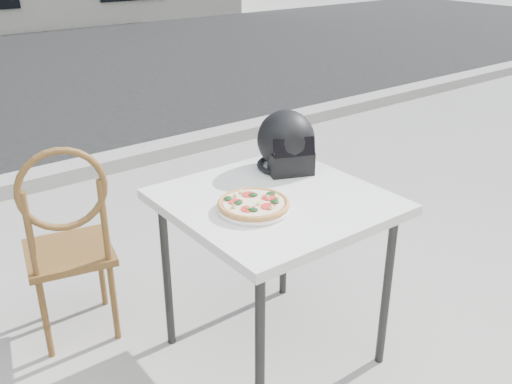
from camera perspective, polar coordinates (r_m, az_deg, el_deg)
curb at (r=4.83m, az=-23.10°, el=0.65°), size 30.00×0.25×0.12m
cafe_table_main at (r=2.46m, az=1.92°, el=-2.08°), size 0.87×0.87×0.82m
plate at (r=2.30m, az=-0.24°, el=-1.64°), size 0.30×0.30×0.02m
pizza at (r=2.30m, az=-0.24°, el=-1.16°), size 0.36×0.36×0.04m
helmet at (r=2.69m, az=3.07°, el=4.87°), size 0.36×0.37×0.28m
cafe_chair_main at (r=2.77m, az=-18.34°, el=-4.11°), size 0.47×0.47×1.04m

